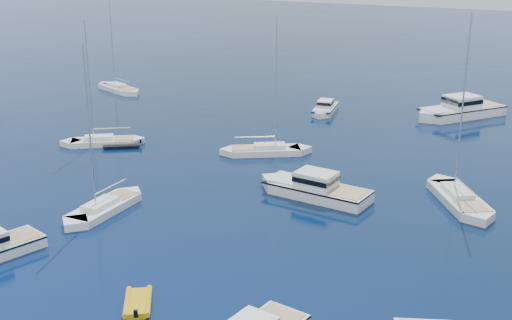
% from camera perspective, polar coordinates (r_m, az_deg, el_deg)
% --- Properties ---
extents(ground, '(400.00, 400.00, 0.00)m').
position_cam_1_polar(ground, '(46.55, -16.86, -9.94)').
color(ground, navy).
rests_on(ground, ground).
extents(motor_cruiser_centre, '(11.45, 4.65, 2.92)m').
position_cam_1_polar(motor_cruiser_centre, '(58.94, 4.90, -3.09)').
color(motor_cruiser_centre, silver).
rests_on(motor_cruiser_centre, ground).
extents(motor_cruiser_distant, '(11.36, 13.15, 3.52)m').
position_cam_1_polar(motor_cruiser_distant, '(88.87, 16.88, 3.52)').
color(motor_cruiser_distant, white).
rests_on(motor_cruiser_distant, ground).
extents(motor_cruiser_horizon, '(3.75, 8.22, 2.08)m').
position_cam_1_polar(motor_cruiser_horizon, '(87.75, 5.87, 4.04)').
color(motor_cruiser_horizon, white).
rests_on(motor_cruiser_horizon, ground).
extents(sailboat_fore, '(2.65, 9.93, 14.57)m').
position_cam_1_polar(sailboat_fore, '(56.88, -12.80, -4.30)').
color(sailboat_fore, white).
rests_on(sailboat_fore, ground).
extents(sailboat_mid_r, '(8.48, 11.05, 16.51)m').
position_cam_1_polar(sailboat_mid_r, '(59.85, 16.84, -3.50)').
color(sailboat_mid_r, silver).
rests_on(sailboat_mid_r, ground).
extents(sailboat_mid_l, '(9.28, 7.48, 14.05)m').
position_cam_1_polar(sailboat_mid_l, '(75.32, -12.89, 1.28)').
color(sailboat_mid_l, white).
rests_on(sailboat_mid_l, ground).
extents(sailboat_centre, '(10.03, 7.60, 14.94)m').
position_cam_1_polar(sailboat_centre, '(70.28, 0.85, 0.53)').
color(sailboat_centre, silver).
rests_on(sailboat_centre, ground).
extents(sailboat_far_l, '(10.64, 6.34, 15.25)m').
position_cam_1_polar(sailboat_far_l, '(102.00, -11.60, 5.77)').
color(sailboat_far_l, white).
rests_on(sailboat_far_l, ground).
extents(tender_yellow, '(3.57, 4.05, 0.95)m').
position_cam_1_polar(tender_yellow, '(42.67, -10.01, -12.11)').
color(tender_yellow, gold).
rests_on(tender_yellow, ground).
extents(tender_grey_far, '(4.61, 4.06, 0.95)m').
position_cam_1_polar(tender_grey_far, '(74.20, -11.35, 1.13)').
color(tender_grey_far, black).
rests_on(tender_grey_far, ground).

